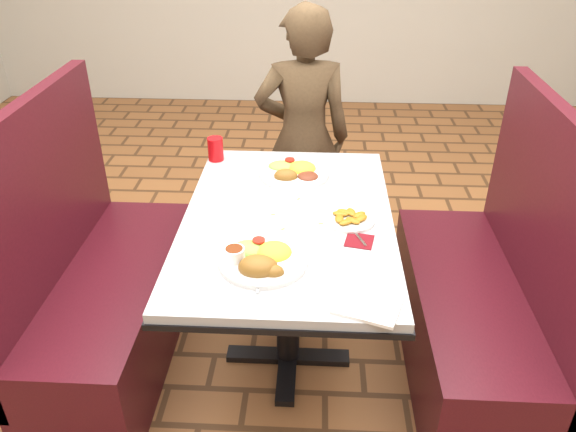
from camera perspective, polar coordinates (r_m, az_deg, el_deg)
The scene contains 14 objects.
dining_table at distance 2.21m, azimuth -0.00°, elevation -2.15°, with size 0.81×1.21×0.75m.
booth_bench_left at distance 2.56m, azimuth -18.31°, elevation -7.63°, with size 0.47×1.20×1.17m.
booth_bench_right at distance 2.50m, azimuth 18.85°, elevation -8.84°, with size 0.47×1.20×1.17m.
diner_person at distance 2.99m, azimuth 1.53°, elevation 7.83°, with size 0.50×0.33×1.38m, color brown.
near_dinner_plate at distance 1.88m, azimuth -2.74°, elevation -4.03°, with size 0.30×0.30×0.09m.
far_dinner_plate at distance 2.46m, azimuth 0.63°, elevation 4.76°, with size 0.30×0.30×0.08m.
plantain_plate at distance 2.13m, azimuth 6.30°, elevation -0.21°, with size 0.19×0.19×0.03m.
maroon_napkin at distance 2.02m, azimuth 7.26°, elevation -2.52°, with size 0.10×0.10×0.00m, color #600E14.
spoon_utensil at distance 2.04m, azimuth 7.17°, elevation -2.12°, with size 0.01×0.12×0.00m, color #BBBBC0.
red_tumbler at distance 2.61m, azimuth -7.37°, elevation 6.77°, with size 0.07×0.07×0.11m, color red.
paper_napkin at distance 1.73m, azimuth 8.04°, elevation -9.03°, with size 0.19×0.14×0.01m, color white.
knife_utensil at distance 1.87m, azimuth -4.08°, elevation -5.15°, with size 0.01×0.16×0.00m, color silver.
fork_utensil at distance 1.81m, azimuth -3.08°, elevation -6.32°, with size 0.01×0.15×0.00m, color #B7B7BC.
lettuce_shreds at distance 2.21m, azimuth 1.12°, elevation 0.79°, with size 0.28×0.32×0.00m, color #88BD4B, non-canonical shape.
Camera 1 is at (0.10, -1.85, 1.85)m, focal length 35.00 mm.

